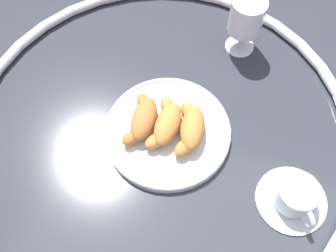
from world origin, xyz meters
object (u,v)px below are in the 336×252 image
croissant_large (191,128)px  coffee_cup_near (295,197)px  juice_glass_left (246,18)px  croissant_extra (142,119)px  pastry_plate (168,130)px  croissant_small (167,123)px

croissant_large → coffee_cup_near: bearing=-103.8°
croissant_large → juice_glass_left: bearing=-5.1°
croissant_extra → coffee_cup_near: (-0.04, -0.33, -0.01)m
coffee_cup_near → pastry_plate: bearing=80.1°
croissant_large → pastry_plate: bearing=99.8°
croissant_small → juice_glass_left: 0.29m
croissant_small → croissant_large: bearing=-80.6°
coffee_cup_near → croissant_extra: bearing=83.2°
croissant_large → croissant_extra: 0.10m
pastry_plate → juice_glass_left: (0.28, -0.07, 0.08)m
juice_glass_left → croissant_small: bearing=165.2°
croissant_large → croissant_small: bearing=99.4°
pastry_plate → coffee_cup_near: size_ratio=1.93×
pastry_plate → croissant_small: croissant_small is taller
croissant_small → coffee_cup_near: same height
juice_glass_left → pastry_plate: bearing=165.9°
croissant_large → croissant_extra: same height
coffee_cup_near → juice_glass_left: 0.39m
juice_glass_left → croissant_large: bearing=174.9°
croissant_small → juice_glass_left: juice_glass_left is taller
pastry_plate → croissant_small: 0.03m
croissant_large → coffee_cup_near: (-0.06, -0.23, -0.01)m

